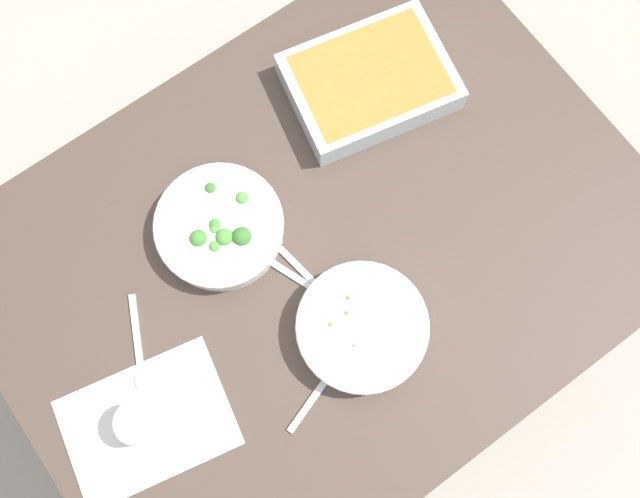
% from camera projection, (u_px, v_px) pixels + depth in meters
% --- Properties ---
extents(ground_plane, '(6.00, 6.00, 0.00)m').
position_uv_depth(ground_plane, '(320.00, 314.00, 1.99)').
color(ground_plane, '#B2A899').
extents(dining_table, '(1.20, 0.90, 0.74)m').
position_uv_depth(dining_table, '(320.00, 261.00, 1.36)').
color(dining_table, '#4C3D33').
rests_on(dining_table, ground_plane).
extents(placemat, '(0.31, 0.25, 0.00)m').
position_uv_depth(placemat, '(147.00, 423.00, 1.19)').
color(placemat, silver).
rests_on(placemat, dining_table).
extents(stew_bowl, '(0.23, 0.23, 0.06)m').
position_uv_depth(stew_bowl, '(362.00, 328.00, 1.20)').
color(stew_bowl, white).
rests_on(stew_bowl, dining_table).
extents(broccoli_bowl, '(0.23, 0.23, 0.07)m').
position_uv_depth(broccoli_bowl, '(220.00, 227.00, 1.25)').
color(broccoli_bowl, white).
rests_on(broccoli_bowl, dining_table).
extents(baking_dish, '(0.34, 0.28, 0.06)m').
position_uv_depth(baking_dish, '(370.00, 81.00, 1.32)').
color(baking_dish, silver).
rests_on(baking_dish, dining_table).
extents(drink_cup, '(0.07, 0.07, 0.08)m').
position_uv_depth(drink_cup, '(142.00, 422.00, 1.16)').
color(drink_cup, '#B2BCC6').
rests_on(drink_cup, dining_table).
extents(spoon_by_stew, '(0.17, 0.07, 0.01)m').
position_uv_depth(spoon_by_stew, '(328.00, 377.00, 1.21)').
color(spoon_by_stew, silver).
rests_on(spoon_by_stew, dining_table).
extents(spoon_by_broccoli, '(0.08, 0.17, 0.01)m').
position_uv_depth(spoon_by_broccoli, '(263.00, 257.00, 1.26)').
color(spoon_by_broccoli, silver).
rests_on(spoon_by_broccoli, dining_table).
extents(spoon_spare, '(0.09, 0.17, 0.01)m').
position_uv_depth(spoon_spare, '(139.00, 357.00, 1.22)').
color(spoon_spare, silver).
rests_on(spoon_spare, dining_table).
extents(fork_on_table, '(0.04, 0.18, 0.01)m').
position_uv_depth(fork_on_table, '(290.00, 258.00, 1.26)').
color(fork_on_table, silver).
rests_on(fork_on_table, dining_table).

